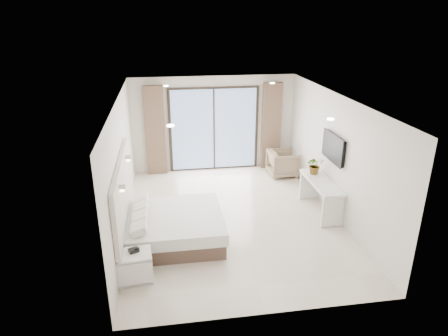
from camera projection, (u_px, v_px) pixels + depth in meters
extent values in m
plane|color=beige|center=(232.00, 218.00, 8.96)|extent=(6.20, 6.20, 0.00)
cube|color=silver|center=(214.00, 124.00, 11.32)|extent=(4.60, 0.02, 2.70)
cube|color=silver|center=(271.00, 238.00, 5.62)|extent=(4.60, 0.02, 2.70)
cube|color=silver|center=(122.00, 168.00, 8.14)|extent=(0.02, 6.20, 2.70)
cube|color=silver|center=(335.00, 156.00, 8.80)|extent=(0.02, 6.20, 2.70)
cube|color=white|center=(233.00, 99.00, 7.98)|extent=(4.60, 6.20, 0.02)
cube|color=beige|center=(122.00, 190.00, 7.58)|extent=(0.08, 3.00, 1.20)
cube|color=black|center=(334.00, 148.00, 8.72)|extent=(0.06, 1.00, 0.58)
cube|color=black|center=(332.00, 148.00, 8.71)|extent=(0.02, 1.04, 0.62)
cube|color=black|center=(214.00, 129.00, 11.35)|extent=(2.56, 0.04, 2.42)
cube|color=#829FD0|center=(214.00, 130.00, 11.32)|extent=(2.40, 0.01, 2.30)
cube|color=brown|center=(155.00, 131.00, 11.00)|extent=(0.55, 0.14, 2.50)
cube|color=brown|center=(271.00, 126.00, 11.47)|extent=(0.55, 0.14, 2.50)
cylinder|color=white|center=(170.00, 126.00, 6.14)|extent=(0.12, 0.12, 0.02)
cylinder|color=white|center=(331.00, 119.00, 6.52)|extent=(0.12, 0.12, 0.02)
cylinder|color=white|center=(166.00, 86.00, 9.46)|extent=(0.12, 0.12, 0.02)
cylinder|color=white|center=(272.00, 83.00, 9.83)|extent=(0.12, 0.12, 0.02)
cube|color=brown|center=(174.00, 232.00, 8.08)|extent=(1.87, 1.78, 0.30)
cube|color=white|center=(174.00, 221.00, 7.98)|extent=(1.95, 1.85, 0.24)
cube|color=white|center=(139.00, 230.00, 7.26)|extent=(0.28, 0.37, 0.14)
cube|color=white|center=(140.00, 219.00, 7.63)|extent=(0.28, 0.37, 0.14)
cube|color=white|center=(141.00, 210.00, 8.01)|extent=(0.28, 0.37, 0.14)
cube|color=white|center=(142.00, 201.00, 8.38)|extent=(0.28, 0.37, 0.14)
cube|color=white|center=(134.00, 255.00, 6.72)|extent=(0.61, 0.52, 0.05)
cube|color=white|center=(136.00, 278.00, 6.89)|extent=(0.61, 0.52, 0.05)
cube|color=white|center=(135.00, 274.00, 6.62)|extent=(0.57, 0.10, 0.47)
cube|color=white|center=(136.00, 260.00, 7.00)|extent=(0.57, 0.10, 0.47)
cube|color=black|center=(134.00, 250.00, 6.75)|extent=(0.20, 0.18, 0.06)
cube|color=white|center=(322.00, 182.00, 8.98)|extent=(0.49, 1.57, 0.06)
cube|color=white|center=(332.00, 212.00, 8.47)|extent=(0.47, 0.06, 0.71)
cube|color=white|center=(309.00, 185.00, 9.77)|extent=(0.47, 0.06, 0.71)
imported|color=#33662D|center=(315.00, 167.00, 9.33)|extent=(0.43, 0.47, 0.34)
imported|color=#897659|center=(283.00, 162.00, 11.18)|extent=(0.74, 0.79, 0.79)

